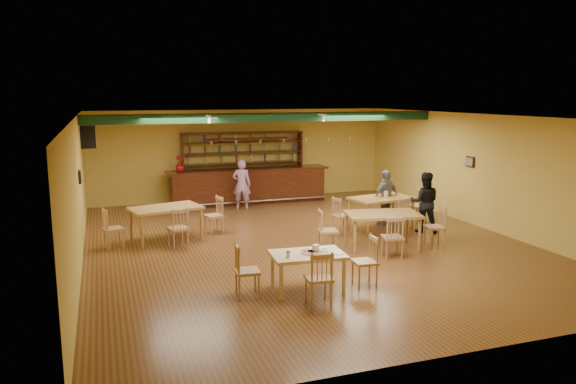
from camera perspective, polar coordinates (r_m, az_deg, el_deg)
name	(u,v)px	position (r m, az deg, el deg)	size (l,w,h in m)	color
floor	(305,243)	(13.13, 1.78, -5.33)	(12.00, 12.00, 0.00)	#573618
ceiling_beam	(270,117)	(15.32, -1.90, 7.78)	(10.00, 0.30, 0.25)	#103218
track_rail_left	(202,115)	(15.48, -9.01, 7.95)	(0.05, 2.50, 0.05)	silver
track_rail_right	(309,114)	(16.34, 2.22, 8.18)	(0.05, 2.50, 0.05)	silver
ac_unit	(88,137)	(16.07, -20.09, 5.43)	(0.34, 0.70, 0.48)	silver
picture_left	(80,177)	(12.97, -20.87, 1.48)	(0.04, 0.34, 0.28)	black
picture_right	(470,162)	(15.65, 18.45, 3.01)	(0.04, 0.34, 0.28)	black
bar_counter	(248,186)	(17.80, -4.14, 0.63)	(5.28, 0.85, 1.13)	#36110A
back_bar_hutch	(243,166)	(18.32, -4.67, 2.72)	(4.09, 0.40, 2.28)	#36110A
poinsettia	(180,164)	(17.26, -11.23, 2.89)	(0.28, 0.28, 0.49)	#A50F19
dining_table_a	(166,224)	(13.62, -12.58, -3.23)	(1.64, 0.99, 0.82)	#AF803E
dining_table_b	(381,212)	(14.76, 9.68, -2.10)	(1.63, 0.98, 0.81)	#AF803E
dining_table_d	(382,231)	(12.79, 9.77, -3.98)	(1.65, 0.99, 0.83)	#AF803E
near_table	(308,272)	(9.96, 2.06, -8.32)	(1.30, 0.84, 0.70)	#CAAF88
pizza_tray	(313,252)	(9.89, 2.58, -6.30)	(0.40, 0.40, 0.01)	silver
parmesan_shaker	(288,255)	(9.58, 0.02, -6.55)	(0.07, 0.07, 0.11)	#EAE5C6
napkin_stack	(321,248)	(10.14, 3.42, -5.85)	(0.20, 0.15, 0.03)	white
pizza_server	(319,250)	(9.98, 3.23, -6.10)	(0.32, 0.09, 0.00)	silver
side_plate	(338,253)	(9.88, 5.25, -6.36)	(0.22, 0.22, 0.01)	white
patron_bar	(242,184)	(16.88, -4.86, 0.80)	(0.56, 0.37, 1.54)	#A554B7
patron_right_a	(424,202)	(14.42, 14.04, -1.04)	(0.76, 0.59, 1.56)	black
patron_right_b	(386,198)	(15.00, 10.18, -0.58)	(0.88, 0.37, 1.50)	slate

